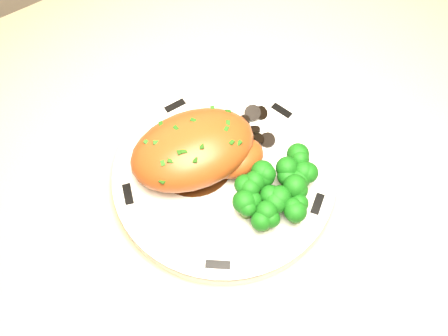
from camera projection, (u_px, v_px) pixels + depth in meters
plate at (224, 176)px, 0.62m from camera, size 0.32×0.32×0.02m
rim_accent_0 at (282, 111)px, 0.66m from camera, size 0.02×0.03×0.00m
rim_accent_1 at (175, 106)px, 0.66m from camera, size 0.03×0.01×0.00m
rim_accent_2 at (128, 194)px, 0.60m from camera, size 0.02×0.03×0.00m
rim_accent_3 at (218, 265)px, 0.56m from camera, size 0.03×0.02×0.00m
rim_accent_4 at (317, 204)px, 0.60m from camera, size 0.03×0.02×0.00m
gravy_pool at (194, 162)px, 0.62m from camera, size 0.09×0.09×0.00m
chicken_breast at (198, 150)px, 0.60m from camera, size 0.15×0.11×0.05m
mushroom_pile at (246, 137)px, 0.63m from camera, size 0.07×0.05×0.02m
broccoli_florets at (278, 189)px, 0.58m from camera, size 0.10×0.08×0.03m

